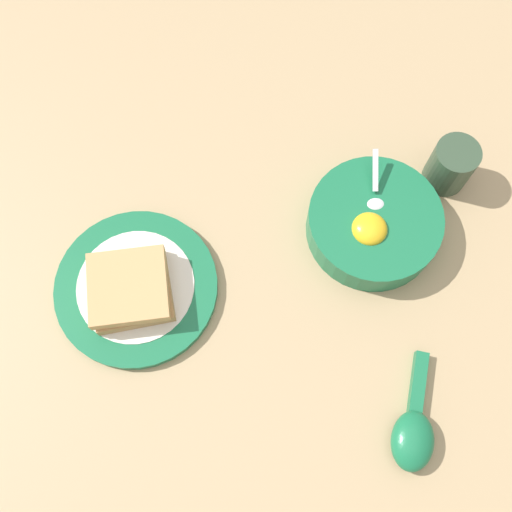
# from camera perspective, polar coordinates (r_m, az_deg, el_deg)

# --- Properties ---
(ground_plane) EXTENTS (3.00, 3.00, 0.00)m
(ground_plane) POSITION_cam_1_polar(r_m,az_deg,el_deg) (0.80, 4.94, -1.53)
(ground_plane) COLOR tan
(egg_bowl) EXTENTS (0.18, 0.18, 0.08)m
(egg_bowl) POSITION_cam_1_polar(r_m,az_deg,el_deg) (0.81, 11.12, 3.08)
(egg_bowl) COLOR #196B42
(egg_bowl) RESTS_ON ground_plane
(toast_plate) EXTENTS (0.21, 0.21, 0.01)m
(toast_plate) POSITION_cam_1_polar(r_m,az_deg,el_deg) (0.80, -11.31, -3.28)
(toast_plate) COLOR #196B42
(toast_plate) RESTS_ON ground_plane
(toast_sandwich) EXTENTS (0.11, 0.11, 0.04)m
(toast_sandwich) POSITION_cam_1_polar(r_m,az_deg,el_deg) (0.78, -11.91, -3.07)
(toast_sandwich) COLOR tan
(toast_sandwich) RESTS_ON toast_plate
(soup_spoon) EXTENTS (0.08, 0.15, 0.03)m
(soup_spoon) POSITION_cam_1_polar(r_m,az_deg,el_deg) (0.77, 14.75, -15.97)
(soup_spoon) COLOR #196B42
(soup_spoon) RESTS_ON ground_plane
(drinking_cup) EXTENTS (0.06, 0.06, 0.07)m
(drinking_cup) POSITION_cam_1_polar(r_m,az_deg,el_deg) (0.86, 18.10, 8.27)
(drinking_cup) COLOR #334733
(drinking_cup) RESTS_ON ground_plane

